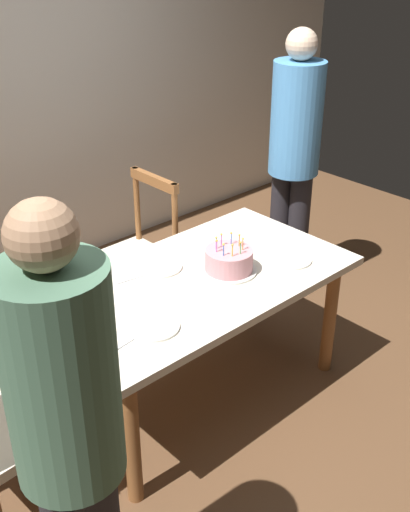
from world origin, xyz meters
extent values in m
plane|color=brown|center=(0.00, 0.00, 0.00)|extent=(6.40, 6.40, 0.00)
cube|color=beige|center=(0.00, 1.85, 1.30)|extent=(6.40, 0.10, 2.60)
cube|color=silver|center=(0.00, 0.00, 0.70)|extent=(1.55, 0.86, 0.04)
cylinder|color=brown|center=(-0.67, -0.33, 0.34)|extent=(0.07, 0.07, 0.68)
cylinder|color=brown|center=(0.67, -0.33, 0.34)|extent=(0.07, 0.07, 0.68)
cylinder|color=brown|center=(-0.67, 0.33, 0.34)|extent=(0.07, 0.07, 0.68)
cylinder|color=brown|center=(0.67, 0.33, 0.34)|extent=(0.07, 0.07, 0.68)
cylinder|color=silver|center=(0.15, -0.06, 0.73)|extent=(0.28, 0.28, 0.01)
cylinder|color=#D18C93|center=(0.15, -0.06, 0.79)|extent=(0.24, 0.24, 0.11)
cylinder|color=#F2994C|center=(0.22, -0.07, 0.87)|extent=(0.01, 0.01, 0.05)
sphere|color=#FFC64C|center=(0.22, -0.07, 0.90)|extent=(0.01, 0.01, 0.01)
cylinder|color=#4C7FE5|center=(0.21, -0.02, 0.87)|extent=(0.01, 0.01, 0.05)
sphere|color=#FFC64C|center=(0.21, -0.02, 0.90)|extent=(0.01, 0.01, 0.01)
cylinder|color=#D872CC|center=(0.16, 0.00, 0.87)|extent=(0.01, 0.01, 0.05)
sphere|color=#FFC64C|center=(0.16, 0.00, 0.90)|extent=(0.01, 0.01, 0.01)
cylinder|color=#4C7FE5|center=(0.12, -0.01, 0.87)|extent=(0.01, 0.01, 0.05)
sphere|color=#FFC64C|center=(0.12, -0.01, 0.90)|extent=(0.01, 0.01, 0.01)
cylinder|color=#D872CC|center=(0.09, -0.03, 0.87)|extent=(0.01, 0.01, 0.05)
sphere|color=#FFC64C|center=(0.09, -0.03, 0.90)|extent=(0.01, 0.01, 0.01)
cylinder|color=#4C7FE5|center=(0.09, -0.08, 0.87)|extent=(0.01, 0.01, 0.05)
sphere|color=#FFC64C|center=(0.09, -0.08, 0.90)|extent=(0.01, 0.01, 0.01)
cylinder|color=yellow|center=(0.12, -0.12, 0.87)|extent=(0.01, 0.01, 0.05)
sphere|color=#FFC64C|center=(0.12, -0.12, 0.90)|extent=(0.01, 0.01, 0.01)
cylinder|color=#66CC72|center=(0.16, -0.13, 0.87)|extent=(0.01, 0.01, 0.05)
sphere|color=#FFC64C|center=(0.16, -0.13, 0.90)|extent=(0.01, 0.01, 0.01)
cylinder|color=#F2994C|center=(0.20, -0.10, 0.87)|extent=(0.01, 0.01, 0.05)
sphere|color=#FFC64C|center=(0.20, -0.10, 0.90)|extent=(0.01, 0.01, 0.01)
cylinder|color=white|center=(-0.43, -0.19, 0.73)|extent=(0.22, 0.22, 0.01)
cylinder|color=white|center=(-0.08, 0.19, 0.73)|extent=(0.22, 0.22, 0.01)
cylinder|color=white|center=(0.46, -0.19, 0.73)|extent=(0.22, 0.22, 0.01)
cube|color=silver|center=(-0.59, -0.20, 0.73)|extent=(0.18, 0.04, 0.01)
cube|color=silver|center=(-0.24, 0.20, 0.73)|extent=(0.18, 0.05, 0.01)
cube|color=beige|center=(0.14, 0.75, 0.45)|extent=(0.44, 0.44, 0.05)
cylinder|color=brown|center=(-0.03, 0.92, 0.21)|extent=(0.04, 0.04, 0.42)
cylinder|color=brown|center=(-0.03, 0.58, 0.21)|extent=(0.04, 0.04, 0.42)
cylinder|color=brown|center=(0.31, 0.92, 0.21)|extent=(0.04, 0.04, 0.42)
cylinder|color=brown|center=(0.31, 0.58, 0.21)|extent=(0.04, 0.04, 0.42)
cylinder|color=brown|center=(0.34, 0.93, 0.70)|extent=(0.04, 0.04, 0.50)
cylinder|color=brown|center=(0.34, 0.57, 0.70)|extent=(0.04, 0.04, 0.50)
cube|color=brown|center=(0.34, 0.75, 0.92)|extent=(0.04, 0.40, 0.06)
cube|color=beige|center=(-1.07, -0.03, 0.45)|extent=(0.46, 0.46, 0.05)
cylinder|color=brown|center=(-0.90, -0.19, 0.21)|extent=(0.04, 0.04, 0.42)
cylinder|color=brown|center=(-0.91, 0.15, 0.21)|extent=(0.04, 0.04, 0.42)
cylinder|color=#4C7259|center=(-1.14, -0.71, 1.16)|extent=(0.32, 0.32, 0.68)
sphere|color=tan|center=(-1.14, -0.71, 1.59)|extent=(0.19, 0.19, 0.19)
cylinder|color=#262328|center=(1.20, 0.50, 0.42)|extent=(0.14, 0.14, 0.83)
cylinder|color=#262328|center=(1.24, 0.38, 0.42)|extent=(0.14, 0.14, 0.83)
cylinder|color=#4C8CC6|center=(1.22, 0.44, 1.18)|extent=(0.32, 0.32, 0.69)
sphere|color=beige|center=(1.22, 0.44, 1.62)|extent=(0.19, 0.19, 0.19)
camera|label=1|loc=(-1.77, -1.97, 2.27)|focal=44.04mm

